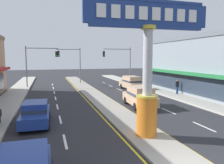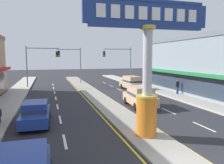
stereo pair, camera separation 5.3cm
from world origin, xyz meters
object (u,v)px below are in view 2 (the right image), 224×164
object	(u,v)px
pedestrian_near_kerb	(178,86)
suv_far_right_lane	(131,83)
traffic_light_left_side	(39,59)
sedan_near_right_lane	(36,113)
district_sign	(147,66)
storefront_right	(221,66)
traffic_light_median_far	(72,59)
suv_mid_left_lane	(140,96)
traffic_light_right_side	(121,59)

from	to	relation	value
pedestrian_near_kerb	suv_far_right_lane	bearing A→B (deg)	120.10
traffic_light_left_side	sedan_near_right_lane	xyz separation A→B (m)	(0.29, -19.03, -3.46)
district_sign	sedan_near_right_lane	world-z (taller)	district_sign
suv_far_right_lane	storefront_right	bearing A→B (deg)	-38.75
district_sign	traffic_light_median_far	size ratio (longest dim) A/B	1.20
storefront_right	traffic_light_left_side	world-z (taller)	storefront_right
district_sign	pedestrian_near_kerb	world-z (taller)	district_sign
district_sign	pedestrian_near_kerb	bearing A→B (deg)	50.83
traffic_light_left_side	suv_mid_left_lane	distance (m)	18.80
traffic_light_median_far	sedan_near_right_lane	distance (m)	23.36
suv_far_right_lane	pedestrian_near_kerb	distance (m)	7.04
storefront_right	suv_mid_left_lane	size ratio (longest dim) A/B	5.31
district_sign	storefront_right	xyz separation A→B (m)	(14.94, 10.87, -0.54)
traffic_light_left_side	suv_far_right_lane	world-z (taller)	traffic_light_left_side
traffic_light_left_side	storefront_right	bearing A→B (deg)	-30.48
storefront_right	traffic_light_median_far	bearing A→B (deg)	135.12
traffic_light_left_side	district_sign	bearing A→B (deg)	-74.71
pedestrian_near_kerb	traffic_light_right_side	bearing A→B (deg)	105.45
traffic_light_left_side	traffic_light_right_side	bearing A→B (deg)	0.77
district_sign	traffic_light_right_side	world-z (taller)	district_sign
traffic_light_right_side	suv_mid_left_lane	bearing A→B (deg)	-102.48
sedan_near_right_lane	suv_far_right_lane	size ratio (longest dim) A/B	0.93
storefront_right	traffic_light_right_side	size ratio (longest dim) A/B	4.02
storefront_right	pedestrian_near_kerb	xyz separation A→B (m)	(-5.29, 0.98, -2.38)
district_sign	pedestrian_near_kerb	size ratio (longest dim) A/B	4.40
storefront_right	traffic_light_right_side	bearing A→B (deg)	123.82
district_sign	traffic_light_median_far	xyz separation A→B (m)	(-1.25, 27.00, 0.13)
traffic_light_left_side	traffic_light_median_far	distance (m)	6.27
suv_mid_left_lane	district_sign	bearing A→B (deg)	-110.88
suv_far_right_lane	district_sign	bearing A→B (deg)	-108.85
storefront_right	suv_far_right_lane	xyz separation A→B (m)	(-8.82, 7.08, -2.53)
traffic_light_left_side	sedan_near_right_lane	size ratio (longest dim) A/B	1.42
suv_far_right_lane	pedestrian_near_kerb	world-z (taller)	suv_far_right_lane
traffic_light_median_far	suv_far_right_lane	xyz separation A→B (m)	(7.38, -9.06, -3.21)
traffic_light_median_far	suv_mid_left_lane	distance (m)	20.29
traffic_light_median_far	suv_far_right_lane	size ratio (longest dim) A/B	1.32
traffic_light_median_far	suv_mid_left_lane	bearing A→B (deg)	-78.27
district_sign	suv_far_right_lane	bearing A→B (deg)	71.15
district_sign	suv_far_right_lane	distance (m)	19.21
traffic_light_right_side	sedan_near_right_lane	world-z (taller)	traffic_light_right_side
district_sign	sedan_near_right_lane	xyz separation A→B (m)	(-6.12, 4.40, -3.27)
traffic_light_left_side	traffic_light_right_side	distance (m)	12.82
district_sign	traffic_light_left_side	xyz separation A→B (m)	(-6.41, 23.44, 0.19)
traffic_light_right_side	storefront_right	bearing A→B (deg)	-56.18
traffic_light_median_far	district_sign	bearing A→B (deg)	-87.34
sedan_near_right_lane	suv_mid_left_lane	distance (m)	9.43
traffic_light_right_side	sedan_near_right_lane	distance (m)	23.19
storefront_right	traffic_light_median_far	distance (m)	22.87
suv_far_right_lane	traffic_light_median_far	bearing A→B (deg)	129.18
storefront_right	sedan_near_right_lane	distance (m)	22.20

